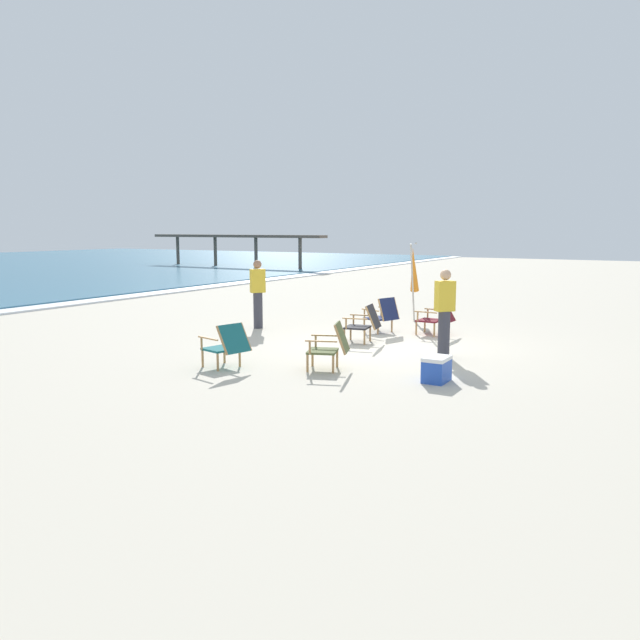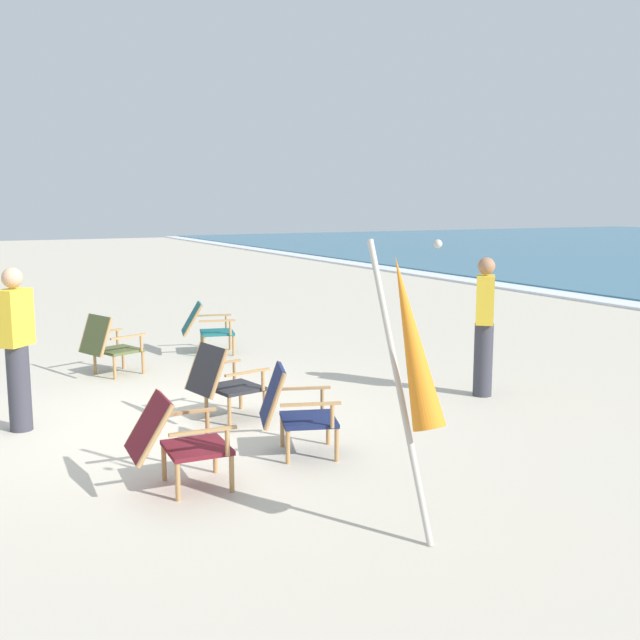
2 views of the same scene
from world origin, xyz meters
name	(u,v)px [view 1 (image 1 of 2)]	position (x,y,z in m)	size (l,w,h in m)	color
ground_plane	(387,347)	(0.00, 0.00, 0.00)	(80.00, 80.00, 0.00)	beige
surf_band	(25,309)	(0.00, 11.65, 0.03)	(80.00, 1.10, 0.06)	white
beach_chair_back_left	(227,344)	(-3.18, 1.56, 0.42)	(0.74, 0.88, 0.78)	#196066
beach_chair_mid_center	(383,314)	(1.52, 0.80, 0.43)	(0.76, 0.82, 0.82)	#19234C
beach_chair_front_right	(331,345)	(-2.39, -0.03, 0.43)	(0.78, 0.84, 0.82)	#515B33
beach_chair_front_left	(437,317)	(1.85, -0.37, 0.42)	(0.62, 0.80, 0.77)	maroon
beach_chair_back_right	(365,322)	(0.19, 0.61, 0.43)	(0.70, 0.80, 0.81)	#28282D
umbrella_furled_orange	(414,270)	(3.37, 0.81, 1.33)	(0.74, 0.32, 2.04)	#B7B2A8
person_near_chairs	(258,293)	(0.65, 3.67, 0.84)	(0.39, 0.37, 1.63)	#383842
person_by_waterline	(445,312)	(-0.38, -1.31, 0.84)	(0.38, 0.38, 1.63)	#383842
cooler_box	(437,369)	(-2.28, -1.85, 0.20)	(0.49, 0.35, 0.40)	blue
pier_distant	(235,238)	(19.01, 18.63, 1.79)	(0.90, 12.44, 2.01)	brown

